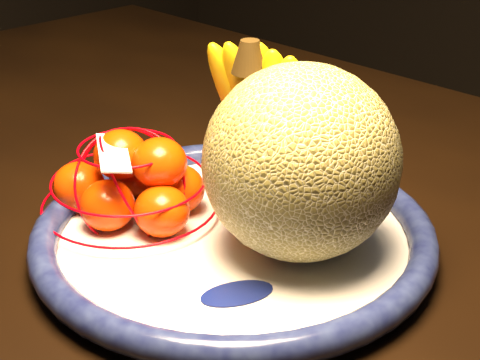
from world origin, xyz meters
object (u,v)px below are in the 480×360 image
Objects in this scene: cantaloupe at (301,162)px; dining_table at (219,241)px; banana_bunch at (269,117)px; mandarin_bag at (133,184)px; fruit_bowl at (233,235)px.

dining_table is at bearing 152.76° from cantaloupe.
cantaloupe is 0.89× the size of banana_bunch.
fruit_bowl is at bearing 16.00° from mandarin_bag.
fruit_bowl is 1.94× the size of banana_bunch.
mandarin_bag is (-0.10, -0.03, 0.03)m from fruit_bowl.
dining_table is 9.44× the size of cantaloupe.
mandarin_bag reaches higher than fruit_bowl.
cantaloupe is at bearing 16.25° from mandarin_bag.
fruit_bowl is 2.16× the size of mandarin_bag.
dining_table is 0.18m from fruit_bowl.
banana_bunch is 0.15m from mandarin_bag.
fruit_bowl is 0.11m from mandarin_bag.
dining_table is 4.31× the size of fruit_bowl.
banana_bunch reaches higher than dining_table.
fruit_bowl reaches higher than dining_table.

